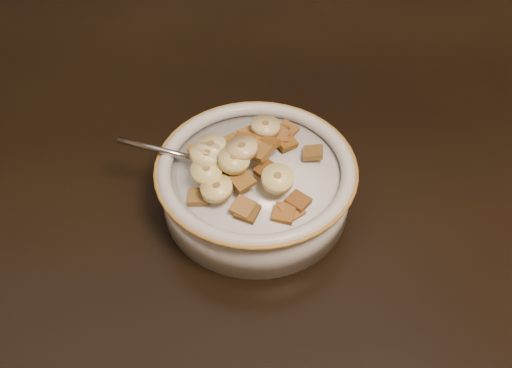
{
  "coord_description": "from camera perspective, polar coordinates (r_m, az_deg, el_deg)",
  "views": [
    {
      "loc": [
        0.17,
        -0.57,
        1.22
      ],
      "look_at": [
        0.22,
        -0.17,
        0.78
      ],
      "focal_mm": 40.0,
      "sensor_mm": 36.0,
      "label": 1
    }
  ],
  "objects": [
    {
      "name": "cereal_square_16",
      "position": [
        0.56,
        1.1,
        1.37
      ],
      "size": [
        0.03,
        0.03,
        0.01
      ],
      "primitive_type": "cube",
      "rotation": [
        -0.21,
        -0.11,
        0.55
      ],
      "color": "brown",
      "rests_on": "milk"
    },
    {
      "name": "chair",
      "position": [
        1.46,
        -21.09,
        13.08
      ],
      "size": [
        0.43,
        0.43,
        0.93
      ],
      "primitive_type": "cube",
      "rotation": [
        0.0,
        0.0,
        0.05
      ],
      "color": "#321A15",
      "rests_on": "floor"
    },
    {
      "name": "cereal_square_9",
      "position": [
        0.56,
        -3.53,
        0.29
      ],
      "size": [
        0.03,
        0.03,
        0.01
      ],
      "primitive_type": "cube",
      "rotation": [
        0.02,
        -0.0,
        2.24
      ],
      "color": "brown",
      "rests_on": "milk"
    },
    {
      "name": "cereal_square_20",
      "position": [
        0.58,
        1.13,
        4.01
      ],
      "size": [
        0.03,
        0.03,
        0.01
      ],
      "primitive_type": "cube",
      "rotation": [
        -0.2,
        0.14,
        0.79
      ],
      "color": "brown",
      "rests_on": "milk"
    },
    {
      "name": "cereal_square_0",
      "position": [
        0.6,
        -5.77,
        3.35
      ],
      "size": [
        0.03,
        0.03,
        0.01
      ],
      "primitive_type": "cube",
      "rotation": [
        -0.22,
        -0.02,
        1.86
      ],
      "color": "brown",
      "rests_on": "milk"
    },
    {
      "name": "banana_slice_0",
      "position": [
        0.61,
        0.94,
        5.78
      ],
      "size": [
        0.03,
        0.03,
        0.01
      ],
      "primitive_type": "cylinder",
      "rotation": [
        0.08,
        0.08,
        1.48
      ],
      "color": "#D5C38A",
      "rests_on": "milk"
    },
    {
      "name": "cereal_square_3",
      "position": [
        0.62,
        2.19,
        5.16
      ],
      "size": [
        0.03,
        0.03,
        0.01
      ],
      "primitive_type": "cube",
      "rotation": [
        -0.18,
        -0.09,
        1.03
      ],
      "color": "brown",
      "rests_on": "milk"
    },
    {
      "name": "cereal_square_22",
      "position": [
        0.55,
        4.22,
        -1.73
      ],
      "size": [
        0.03,
        0.03,
        0.01
      ],
      "primitive_type": "cube",
      "rotation": [
        0.07,
        0.09,
        0.8
      ],
      "color": "brown",
      "rests_on": "milk"
    },
    {
      "name": "cereal_square_15",
      "position": [
        0.59,
        -4.99,
        2.67
      ],
      "size": [
        0.03,
        0.03,
        0.01
      ],
      "primitive_type": "cube",
      "rotation": [
        -0.16,
        -0.15,
        0.86
      ],
      "color": "brown",
      "rests_on": "milk"
    },
    {
      "name": "banana_slice_6",
      "position": [
        0.55,
        2.16,
        0.53
      ],
      "size": [
        0.04,
        0.04,
        0.01
      ],
      "primitive_type": "cylinder",
      "rotation": [
        0.05,
        -0.13,
        1.15
      ],
      "color": "#FCEB81",
      "rests_on": "milk"
    },
    {
      "name": "cereal_square_2",
      "position": [
        0.6,
        -2.44,
        4.07
      ],
      "size": [
        0.03,
        0.03,
        0.01
      ],
      "primitive_type": "cube",
      "rotation": [
        0.03,
        -0.18,
        2.04
      ],
      "color": "brown",
      "rests_on": "milk"
    },
    {
      "name": "banana_slice_4",
      "position": [
        0.55,
        -2.22,
        2.41
      ],
      "size": [
        0.03,
        0.03,
        0.01
      ],
      "primitive_type": "cylinder",
      "rotation": [
        0.13,
        -0.04,
        1.48
      ],
      "color": "#E2D66C",
      "rests_on": "milk"
    },
    {
      "name": "cereal_square_5",
      "position": [
        0.61,
        2.98,
        4.26
      ],
      "size": [
        0.03,
        0.03,
        0.01
      ],
      "primitive_type": "cube",
      "rotation": [
        0.13,
        -0.16,
        2.03
      ],
      "color": "brown",
      "rests_on": "milk"
    },
    {
      "name": "cereal_square_12",
      "position": [
        0.59,
        -0.55,
        4.23
      ],
      "size": [
        0.03,
        0.03,
        0.01
      ],
      "primitive_type": "cube",
      "rotation": [
        0.02,
        -0.07,
        2.6
      ],
      "color": "brown",
      "rests_on": "milk"
    },
    {
      "name": "banana_slice_8",
      "position": [
        0.57,
        -4.92,
        2.79
      ],
      "size": [
        0.04,
        0.04,
        0.01
      ],
      "primitive_type": "cylinder",
      "rotation": [
        -0.12,
        -0.03,
        1.94
      ],
      "color": "#DDC384",
      "rests_on": "milk"
    },
    {
      "name": "cereal_square_11",
      "position": [
        0.57,
        -0.37,
        3.61
      ],
      "size": [
        0.03,
        0.03,
        0.01
      ],
      "primitive_type": "cube",
      "rotation": [
        -0.2,
        0.01,
        2.32
      ],
      "color": "brown",
      "rests_on": "milk"
    },
    {
      "name": "cereal_square_8",
      "position": [
        0.54,
        2.82,
        -2.94
      ],
      "size": [
        0.03,
        0.03,
        0.01
      ],
      "primitive_type": "cube",
      "rotation": [
        -0.05,
        -0.14,
        1.15
      ],
      "color": "brown",
      "rests_on": "milk"
    },
    {
      "name": "banana_slice_7",
      "position": [
        0.56,
        -4.96,
        1.27
      ],
      "size": [
        0.04,
        0.04,
        0.01
      ],
      "primitive_type": "cylinder",
      "rotation": [
        -0.04,
        -0.13,
        1.83
      ],
      "color": "#DBCE70",
      "rests_on": "milk"
    },
    {
      "name": "table",
      "position": [
        0.77,
        -18.38,
        5.19
      ],
      "size": [
        1.42,
        0.93,
        0.04
      ],
      "primitive_type": "cube",
      "rotation": [
        0.0,
        0.0,
        0.02
      ],
      "color": "black",
      "rests_on": "floor"
    },
    {
      "name": "cereal_square_17",
      "position": [
        0.55,
        -1.37,
        0.36
      ],
      "size": [
        0.03,
        0.03,
        0.01
      ],
      "primitive_type": "cube",
      "rotation": [
        0.2,
        -0.13,
        0.5
      ],
      "color": "brown",
      "rests_on": "milk"
    },
    {
      "name": "cereal_square_23",
      "position": [
        0.6,
        5.72,
        3.15
      ],
      "size": [
        0.02,
        0.02,
        0.01
      ],
      "primitive_type": "cube",
      "rotation": [
        -0.2,
        0.13,
        1.34
      ],
      "color": "brown",
      "rests_on": "milk"
    },
    {
      "name": "banana_slice_2",
      "position": [
        0.57,
        -4.53,
        3.74
      ],
      "size": [
        0.04,
        0.04,
        0.01
      ],
      "primitive_type": "cylinder",
      "rotation": [
        -0.04,
        -0.01,
        0.63
      ],
      "color": "beige",
      "rests_on": "milk"
    },
    {
      "name": "cereal_square_4",
      "position": [
        0.61,
        2.21,
        4.7
      ],
      "size": [
        0.02,
        0.02,
        0.01
      ],
      "primitive_type": "cube",
      "rotation": [
        -0.07,
        0.01,
        1.5
      ],
      "color": "#975820",
      "rests_on": "milk"
    },
    {
      "name": "cereal_square_25",
      "position": [
        0.56,
        -5.78,
        -1.29
      ],
      "size": [
        0.02,
        0.02,
        0.01
      ],
      "primitive_type": "cube",
      "rotation": [
        -0.07,
        0.06,
        1.47
      ],
      "color": "brown",
      "rests_on": "milk"
    },
    {
      "name": "cereal_square_13",
      "position": [
        0.61,
        -0.73,
        4.93
      ],
      "size": [
        0.03,
        0.03,
        0.01
      ],
      "primitive_type": "cube",
      "rotation": [
        0.03,
        -0.07,
        0.29
      ],
      "color": "#905E26",
      "rests_on": "milk"
    },
    {
      "name": "cereal_square_7",
      "position": [
        0.54,
        -0.84,
        -2.78
      ],
      "size": [
        0.03,
        0.03,
        0.01
      ],
      "primitive_type": "cube",
      "rotation": [
        0.01,
        -0.17,
        1.02
      ],
      "color": "brown",
      "rests_on": "milk"
    },
    {
      "name": "banana_slice_3",
      "position": [
        0.58,
        -4.47,
        3.09
      ],
      "size": [
        0.04,
        0.04,
        0.01
      ],
      "primitive_type": "cylinder",
      "rotation": [
        0.09,
        0.05,
        0.19
      ],
      "color": "#DEC488",
      "rests_on": "milk"
    },
    {
      "name": "banana_slice_9",
      "position": [
        0.55,
        -3.96,
        -0.45
      ],
      "size": [
        0.04,
        0.03,
        0.01
      ],
      "primitive_type": "cylinder",
      "rotation": [
        -0.11,
        0.07,
        1.68
      ],
      "color": "#F8E279",
      "rests_on": "milk"
    },
    {
      "name": "cereal_bowl",
      "position": [
        0.6,
        0.0,
        -0.41
      ],
      "size": [
        0.2,
        0.2,
        0.05
      ],
      "primitive_type": "cylinder",
      "color": "silver",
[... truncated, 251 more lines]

